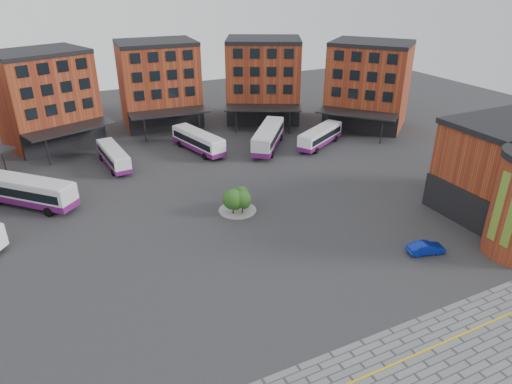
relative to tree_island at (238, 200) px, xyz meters
name	(u,v)px	position (x,y,z in m)	size (l,w,h in m)	color
ground	(270,270)	(-1.88, -11.50, -1.68)	(160.00, 160.00, 0.00)	#28282B
yellow_line	(386,367)	(0.12, -25.50, -1.65)	(26.00, 0.15, 0.02)	gold
main_building	(125,103)	(-6.65, 26.75, 5.55)	(94.14, 42.48, 14.60)	#933D20
tree_island	(238,200)	(0.00, 0.00, 0.00)	(4.40, 4.40, 3.12)	gray
bus_b	(27,191)	(-21.55, 12.41, 0.20)	(10.71, 10.72, 3.47)	silver
bus_c	(114,156)	(-10.24, 20.53, -0.16)	(3.14, 10.09, 2.80)	white
bus_d	(198,141)	(2.57, 20.99, 0.01)	(5.16, 11.37, 3.12)	white
bus_e	(268,137)	(12.90, 17.52, 0.20)	(9.85, 11.41, 3.47)	silver
bus_f	(320,136)	(20.80, 14.86, -0.07)	(10.35, 7.27, 2.96)	white
blue_car	(426,248)	(13.27, -15.77, -1.07)	(1.29, 3.71, 1.22)	#0B229B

